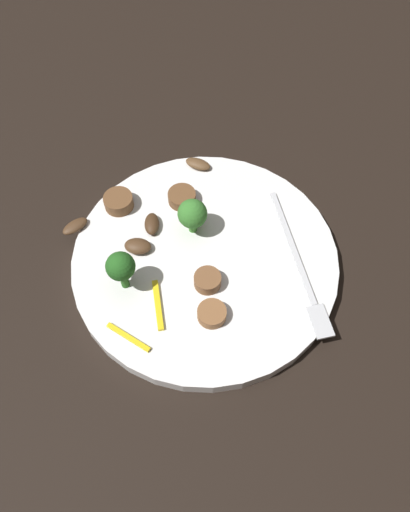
{
  "coord_description": "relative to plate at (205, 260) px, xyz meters",
  "views": [
    {
      "loc": [
        0.22,
        -0.16,
        0.46
      ],
      "look_at": [
        0.0,
        0.0,
        0.02
      ],
      "focal_mm": 34.77,
      "sensor_mm": 36.0,
      "label": 1
    }
  ],
  "objects": [
    {
      "name": "sausage_slice_0",
      "position": [
        0.06,
        -0.04,
        0.01
      ],
      "size": [
        0.04,
        0.04,
        0.01
      ],
      "primitive_type": "cylinder",
      "rotation": [
        0.0,
        0.0,
        2.08
      ],
      "color": "brown",
      "rests_on": "plate"
    },
    {
      "name": "mushroom_3",
      "position": [
        -0.11,
        0.07,
        0.01
      ],
      "size": [
        0.03,
        0.03,
        0.01
      ],
      "primitive_type": "ellipsoid",
      "rotation": [
        0.0,
        0.0,
        0.52
      ],
      "color": "brown",
      "rests_on": "plate"
    },
    {
      "name": "sausage_slice_2",
      "position": [
        0.03,
        -0.02,
        0.01
      ],
      "size": [
        0.04,
        0.04,
        0.01
      ],
      "primitive_type": "cylinder",
      "rotation": [
        0.0,
        0.0,
        2.37
      ],
      "color": "brown",
      "rests_on": "plate"
    },
    {
      "name": "broccoli_floret_0",
      "position": [
        -0.02,
        -0.09,
        0.04
      ],
      "size": [
        0.03,
        0.03,
        0.05
      ],
      "color": "#296420",
      "rests_on": "plate"
    },
    {
      "name": "mushroom_2",
      "position": [
        -0.11,
        -0.09,
        0.01
      ],
      "size": [
        0.02,
        0.03,
        0.01
      ],
      "primitive_type": "ellipsoid",
      "rotation": [
        0.0,
        0.0,
        4.79
      ],
      "color": "#4C331E",
      "rests_on": "plate"
    },
    {
      "name": "pepper_strip_1",
      "position": [
        0.02,
        -0.07,
        0.01
      ],
      "size": [
        0.05,
        0.03,
        0.0
      ],
      "primitive_type": "cube",
      "rotation": [
        0.0,
        0.0,
        5.8
      ],
      "color": "yellow",
      "rests_on": "plate"
    },
    {
      "name": "sausage_slice_1",
      "position": [
        -0.11,
        -0.04,
        0.02
      ],
      "size": [
        0.03,
        0.03,
        0.02
      ],
      "primitive_type": "cylinder",
      "rotation": [
        0.0,
        0.0,
        0.05
      ],
      "color": "brown",
      "rests_on": "plate"
    },
    {
      "name": "sausage_slice_3",
      "position": [
        -0.07,
        0.02,
        0.01
      ],
      "size": [
        0.04,
        0.04,
        0.01
      ],
      "primitive_type": "cylinder",
      "rotation": [
        0.0,
        0.0,
        1.39
      ],
      "color": "brown",
      "rests_on": "plate"
    },
    {
      "name": "mushroom_1",
      "position": [
        -0.06,
        -0.02,
        0.01
      ],
      "size": [
        0.03,
        0.03,
        0.01
      ],
      "primitive_type": "ellipsoid",
      "rotation": [
        0.0,
        0.0,
        5.69
      ],
      "color": "#422B19",
      "rests_on": "plate"
    },
    {
      "name": "mushroom_0",
      "position": [
        -0.05,
        -0.05,
        0.01
      ],
      "size": [
        0.03,
        0.03,
        0.01
      ],
      "primitive_type": "ellipsoid",
      "rotation": [
        0.0,
        0.0,
        0.79
      ],
      "color": "#4C331E",
      "rests_on": "plate"
    },
    {
      "name": "ground_plane",
      "position": [
        0.0,
        0.0,
        -0.01
      ],
      "size": [
        1.4,
        1.4,
        0.0
      ],
      "primitive_type": "plane",
      "color": "black"
    },
    {
      "name": "broccoli_floret_1",
      "position": [
        -0.04,
        0.01,
        0.04
      ],
      "size": [
        0.03,
        0.03,
        0.05
      ],
      "color": "#408630",
      "rests_on": "plate"
    },
    {
      "name": "fork",
      "position": [
        0.08,
        0.07,
        0.01
      ],
      "size": [
        0.17,
        0.08,
        0.0
      ],
      "rotation": [
        0.0,
        0.0,
        -0.42
      ],
      "color": "silver",
      "rests_on": "plate"
    },
    {
      "name": "pepper_strip_0",
      "position": [
        0.03,
        -0.11,
        0.01
      ],
      "size": [
        0.05,
        0.02,
        0.0
      ],
      "primitive_type": "cube",
      "rotation": [
        0.0,
        0.0,
        3.51
      ],
      "color": "yellow",
      "rests_on": "plate"
    },
    {
      "name": "plate",
      "position": [
        0.0,
        0.0,
        0.0
      ],
      "size": [
        0.28,
        0.28,
        0.02
      ],
      "primitive_type": "cylinder",
      "color": "white",
      "rests_on": "ground_plane"
    }
  ]
}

